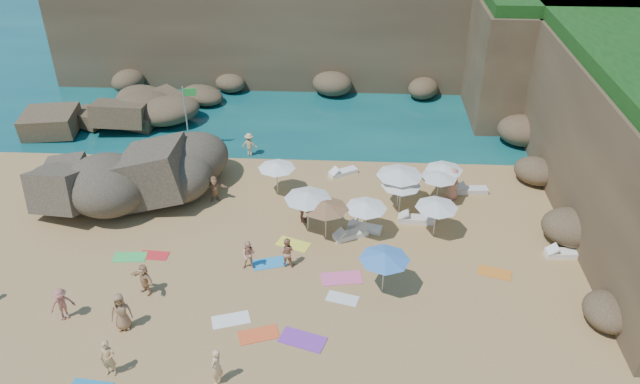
{
  "coord_description": "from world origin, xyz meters",
  "views": [
    {
      "loc": [
        3.48,
        -24.69,
        19.33
      ],
      "look_at": [
        2.0,
        3.0,
        2.0
      ],
      "focal_mm": 35.0,
      "sensor_mm": 36.0,
      "label": 1
    }
  ],
  "objects_px": {
    "flag_pole": "(188,110)",
    "person_stand_6": "(216,367)",
    "person_stand_1": "(287,252)",
    "rock_outcrop": "(121,199)",
    "lounger_0": "(343,172)",
    "parasol_1": "(401,183)",
    "person_stand_4": "(453,184)",
    "person_stand_5": "(214,189)",
    "parasol_0": "(277,165)",
    "person_stand_3": "(303,207)",
    "parasol_2": "(439,175)",
    "person_stand_2": "(249,144)"
  },
  "relations": [
    {
      "from": "person_stand_6",
      "to": "parasol_2",
      "type": "bearing_deg",
      "value": 162.77
    },
    {
      "from": "person_stand_3",
      "to": "person_stand_6",
      "type": "height_order",
      "value": "person_stand_3"
    },
    {
      "from": "person_stand_2",
      "to": "person_stand_4",
      "type": "distance_m",
      "value": 13.13
    },
    {
      "from": "person_stand_4",
      "to": "person_stand_5",
      "type": "distance_m",
      "value": 13.53
    },
    {
      "from": "lounger_0",
      "to": "person_stand_2",
      "type": "height_order",
      "value": "person_stand_2"
    },
    {
      "from": "parasol_1",
      "to": "person_stand_1",
      "type": "height_order",
      "value": "parasol_1"
    },
    {
      "from": "flag_pole",
      "to": "parasol_0",
      "type": "xyz_separation_m",
      "value": [
        6.21,
        -5.06,
        -0.95
      ]
    },
    {
      "from": "person_stand_5",
      "to": "person_stand_6",
      "type": "bearing_deg",
      "value": -99.17
    },
    {
      "from": "parasol_1",
      "to": "person_stand_5",
      "type": "height_order",
      "value": "parasol_1"
    },
    {
      "from": "lounger_0",
      "to": "flag_pole",
      "type": "bearing_deg",
      "value": 133.74
    },
    {
      "from": "person_stand_3",
      "to": "person_stand_5",
      "type": "relative_size",
      "value": 1.18
    },
    {
      "from": "rock_outcrop",
      "to": "flag_pole",
      "type": "distance_m",
      "value": 7.32
    },
    {
      "from": "rock_outcrop",
      "to": "flag_pole",
      "type": "bearing_deg",
      "value": 66.15
    },
    {
      "from": "parasol_1",
      "to": "parasol_0",
      "type": "bearing_deg",
      "value": 167.01
    },
    {
      "from": "parasol_0",
      "to": "lounger_0",
      "type": "bearing_deg",
      "value": 32.38
    },
    {
      "from": "rock_outcrop",
      "to": "person_stand_2",
      "type": "bearing_deg",
      "value": 40.41
    },
    {
      "from": "rock_outcrop",
      "to": "person_stand_3",
      "type": "distance_m",
      "value": 10.79
    },
    {
      "from": "parasol_1",
      "to": "person_stand_2",
      "type": "xyz_separation_m",
      "value": [
        -9.26,
        6.14,
        -1.11
      ]
    },
    {
      "from": "person_stand_4",
      "to": "person_stand_5",
      "type": "height_order",
      "value": "person_stand_4"
    },
    {
      "from": "parasol_0",
      "to": "person_stand_6",
      "type": "relative_size",
      "value": 1.27
    },
    {
      "from": "flag_pole",
      "to": "person_stand_6",
      "type": "relative_size",
      "value": 2.61
    },
    {
      "from": "person_stand_5",
      "to": "parasol_0",
      "type": "bearing_deg",
      "value": -5.9
    },
    {
      "from": "parasol_1",
      "to": "person_stand_2",
      "type": "height_order",
      "value": "parasol_1"
    },
    {
      "from": "person_stand_1",
      "to": "person_stand_2",
      "type": "distance_m",
      "value": 11.65
    },
    {
      "from": "rock_outcrop",
      "to": "lounger_0",
      "type": "bearing_deg",
      "value": 15.42
    },
    {
      "from": "parasol_1",
      "to": "person_stand_1",
      "type": "distance_m",
      "value": 7.69
    },
    {
      "from": "parasol_0",
      "to": "lounger_0",
      "type": "height_order",
      "value": "parasol_0"
    },
    {
      "from": "person_stand_6",
      "to": "person_stand_1",
      "type": "bearing_deg",
      "value": -175.98
    },
    {
      "from": "person_stand_2",
      "to": "person_stand_4",
      "type": "height_order",
      "value": "person_stand_4"
    },
    {
      "from": "person_stand_3",
      "to": "person_stand_5",
      "type": "distance_m",
      "value": 5.48
    },
    {
      "from": "lounger_0",
      "to": "person_stand_2",
      "type": "distance_m",
      "value": 6.47
    },
    {
      "from": "flag_pole",
      "to": "person_stand_6",
      "type": "xyz_separation_m",
      "value": [
        5.41,
        -19.08,
        -1.97
      ]
    },
    {
      "from": "lounger_0",
      "to": "person_stand_1",
      "type": "xyz_separation_m",
      "value": [
        -2.56,
        -8.97,
        0.65
      ]
    },
    {
      "from": "person_stand_2",
      "to": "person_stand_3",
      "type": "distance_m",
      "value": 8.32
    },
    {
      "from": "rock_outcrop",
      "to": "parasol_0",
      "type": "xyz_separation_m",
      "value": [
        8.94,
        1.12,
        1.87
      ]
    },
    {
      "from": "rock_outcrop",
      "to": "person_stand_3",
      "type": "xyz_separation_m",
      "value": [
        10.62,
        -1.65,
        0.92
      ]
    },
    {
      "from": "parasol_2",
      "to": "person_stand_5",
      "type": "relative_size",
      "value": 1.34
    },
    {
      "from": "lounger_0",
      "to": "person_stand_6",
      "type": "relative_size",
      "value": 1.05
    },
    {
      "from": "lounger_0",
      "to": "person_stand_4",
      "type": "height_order",
      "value": "person_stand_4"
    },
    {
      "from": "person_stand_1",
      "to": "person_stand_4",
      "type": "bearing_deg",
      "value": -136.75
    },
    {
      "from": "person_stand_3",
      "to": "lounger_0",
      "type": "bearing_deg",
      "value": -22.92
    },
    {
      "from": "person_stand_2",
      "to": "person_stand_6",
      "type": "bearing_deg",
      "value": 101.85
    },
    {
      "from": "person_stand_1",
      "to": "person_stand_6",
      "type": "height_order",
      "value": "person_stand_6"
    },
    {
      "from": "person_stand_1",
      "to": "person_stand_5",
      "type": "height_order",
      "value": "person_stand_1"
    },
    {
      "from": "rock_outcrop",
      "to": "flag_pole",
      "type": "height_order",
      "value": "flag_pole"
    },
    {
      "from": "rock_outcrop",
      "to": "lounger_0",
      "type": "relative_size",
      "value": 4.8
    },
    {
      "from": "rock_outcrop",
      "to": "person_stand_6",
      "type": "relative_size",
      "value": 5.04
    },
    {
      "from": "parasol_2",
      "to": "person_stand_5",
      "type": "height_order",
      "value": "parasol_2"
    },
    {
      "from": "person_stand_3",
      "to": "person_stand_4",
      "type": "distance_m",
      "value": 8.78
    },
    {
      "from": "rock_outcrop",
      "to": "person_stand_4",
      "type": "distance_m",
      "value": 19.01
    }
  ]
}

